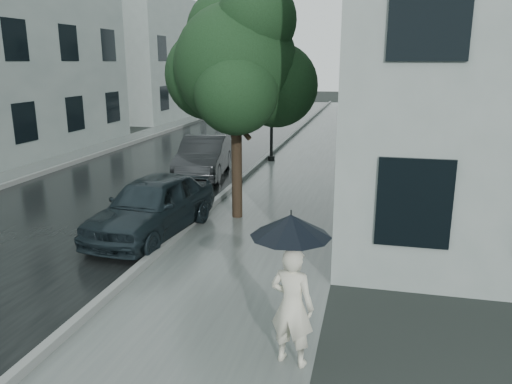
% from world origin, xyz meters
% --- Properties ---
extents(ground, '(120.00, 120.00, 0.00)m').
position_xyz_m(ground, '(0.00, 0.00, 0.00)').
color(ground, black).
rests_on(ground, ground).
extents(sidewalk, '(3.50, 60.00, 0.01)m').
position_xyz_m(sidewalk, '(0.25, 12.00, 0.00)').
color(sidewalk, slate).
rests_on(sidewalk, ground).
extents(kerb_near, '(0.15, 60.00, 0.15)m').
position_xyz_m(kerb_near, '(-1.57, 12.00, 0.07)').
color(kerb_near, slate).
rests_on(kerb_near, ground).
extents(asphalt_road, '(6.85, 60.00, 0.00)m').
position_xyz_m(asphalt_road, '(-5.08, 12.00, 0.00)').
color(asphalt_road, black).
rests_on(asphalt_road, ground).
extents(kerb_far, '(0.15, 60.00, 0.15)m').
position_xyz_m(kerb_far, '(-8.57, 12.00, 0.07)').
color(kerb_far, slate).
rests_on(kerb_far, ground).
extents(sidewalk_far, '(1.70, 60.00, 0.01)m').
position_xyz_m(sidewalk_far, '(-9.50, 12.00, 0.00)').
color(sidewalk_far, '#4C5451').
rests_on(sidewalk_far, ground).
extents(building_near, '(7.02, 36.00, 9.00)m').
position_xyz_m(building_near, '(5.47, 19.50, 4.50)').
color(building_near, gray).
rests_on(building_near, ground).
extents(building_far_b, '(7.02, 18.00, 8.00)m').
position_xyz_m(building_far_b, '(-13.77, 30.00, 4.00)').
color(building_far_b, gray).
rests_on(building_far_b, ground).
extents(pedestrian, '(0.66, 0.52, 1.61)m').
position_xyz_m(pedestrian, '(1.70, -1.00, 0.81)').
color(pedestrian, silver).
rests_on(pedestrian, sidewalk).
extents(umbrella, '(1.34, 1.34, 1.16)m').
position_xyz_m(umbrella, '(1.67, -1.01, 1.91)').
color(umbrella, black).
rests_on(umbrella, ground).
extents(street_tree, '(3.85, 3.50, 5.67)m').
position_xyz_m(street_tree, '(-0.68, 5.10, 3.79)').
color(street_tree, '#332619').
rests_on(street_tree, ground).
extents(lamp_post, '(0.82, 0.47, 4.66)m').
position_xyz_m(lamp_post, '(-1.47, 12.36, 2.68)').
color(lamp_post, black).
rests_on(lamp_post, ground).
extents(car_near, '(2.01, 4.13, 1.36)m').
position_xyz_m(car_near, '(-2.20, 3.27, 0.68)').
color(car_near, black).
rests_on(car_near, ground).
extents(car_far, '(2.04, 4.27, 1.35)m').
position_xyz_m(car_far, '(-3.02, 9.24, 0.68)').
color(car_far, black).
rests_on(car_far, ground).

